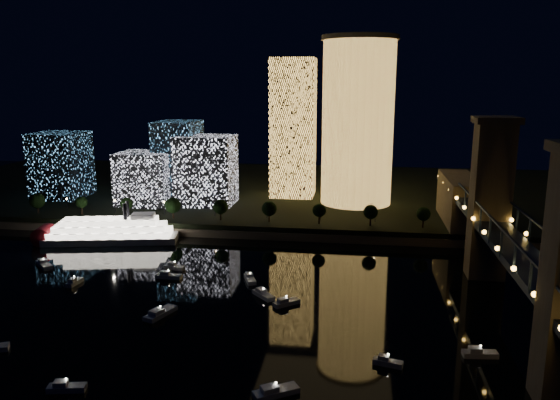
{
  "coord_description": "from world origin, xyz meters",
  "views": [
    {
      "loc": [
        24.88,
        -120.74,
        60.5
      ],
      "look_at": [
        -0.83,
        55.0,
        21.45
      ],
      "focal_mm": 35.0,
      "sensor_mm": 36.0,
      "label": 1
    }
  ],
  "objects_px": {
    "tower_cylindrical": "(358,121)",
    "truss_bridge": "(533,279)",
    "tower_rectangular": "(293,128)",
    "riverboat": "(105,232)"
  },
  "relations": [
    {
      "from": "tower_cylindrical",
      "to": "riverboat",
      "type": "distance_m",
      "value": 118.5
    },
    {
      "from": "truss_bridge",
      "to": "riverboat",
      "type": "bearing_deg",
      "value": 154.74
    },
    {
      "from": "tower_cylindrical",
      "to": "truss_bridge",
      "type": "distance_m",
      "value": 134.28
    },
    {
      "from": "tower_cylindrical",
      "to": "truss_bridge",
      "type": "height_order",
      "value": "tower_cylindrical"
    },
    {
      "from": "riverboat",
      "to": "truss_bridge",
      "type": "bearing_deg",
      "value": -25.26
    },
    {
      "from": "tower_rectangular",
      "to": "riverboat",
      "type": "height_order",
      "value": "tower_rectangular"
    },
    {
      "from": "tower_rectangular",
      "to": "truss_bridge",
      "type": "xyz_separation_m",
      "value": [
        72.05,
        -138.12,
        -21.71
      ]
    },
    {
      "from": "tower_cylindrical",
      "to": "riverboat",
      "type": "xyz_separation_m",
      "value": [
        -93.9,
        -61.28,
        -38.33
      ]
    },
    {
      "from": "tower_rectangular",
      "to": "riverboat",
      "type": "xyz_separation_m",
      "value": [
        -63.13,
        -74.34,
        -33.84
      ]
    },
    {
      "from": "truss_bridge",
      "to": "tower_rectangular",
      "type": "bearing_deg",
      "value": 117.55
    }
  ]
}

